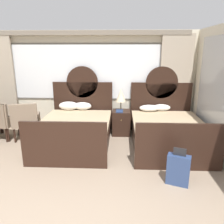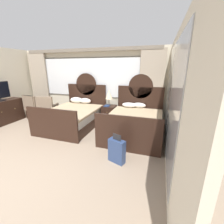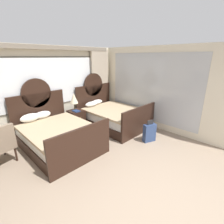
% 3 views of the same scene
% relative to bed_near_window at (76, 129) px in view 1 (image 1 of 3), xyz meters
% --- Properties ---
extents(wall_back_window, '(5.89, 0.22, 2.70)m').
position_rel_bed_near_window_xyz_m(wall_back_window, '(0.11, 1.14, 1.06)').
color(wall_back_window, beige).
rests_on(wall_back_window, ground_plane).
extents(bed_near_window, '(1.63, 2.22, 1.78)m').
position_rel_bed_near_window_xyz_m(bed_near_window, '(0.00, 0.00, 0.00)').
color(bed_near_window, black).
rests_on(bed_near_window, ground_plane).
extents(bed_near_mirror, '(1.63, 2.22, 1.78)m').
position_rel_bed_near_window_xyz_m(bed_near_mirror, '(2.14, -0.01, -0.00)').
color(bed_near_mirror, black).
rests_on(bed_near_mirror, ground_plane).
extents(nightstand_between_beds, '(0.47, 0.49, 0.65)m').
position_rel_bed_near_window_xyz_m(nightstand_between_beds, '(1.08, 0.69, -0.04)').
color(nightstand_between_beds, black).
rests_on(nightstand_between_beds, ground_plane).
extents(table_lamp_on_nightstand, '(0.27, 0.27, 0.59)m').
position_rel_bed_near_window_xyz_m(table_lamp_on_nightstand, '(1.06, 0.72, 0.69)').
color(table_lamp_on_nightstand, brown).
rests_on(table_lamp_on_nightstand, nightstand_between_beds).
extents(book_on_nightstand, '(0.18, 0.26, 0.03)m').
position_rel_bed_near_window_xyz_m(book_on_nightstand, '(1.03, 0.59, 0.30)').
color(book_on_nightstand, navy).
rests_on(book_on_nightstand, nightstand_between_beds).
extents(armchair_by_window_left, '(0.76, 0.76, 0.96)m').
position_rel_bed_near_window_xyz_m(armchair_by_window_left, '(-1.31, 0.22, 0.15)').
color(armchair_by_window_left, '#84705B').
rests_on(armchair_by_window_left, ground_plane).
extents(armchair_by_window_centre, '(0.71, 0.71, 0.96)m').
position_rel_bed_near_window_xyz_m(armchair_by_window_centre, '(-1.96, 0.21, 0.15)').
color(armchair_by_window_centre, '#84705B').
rests_on(armchair_by_window_centre, ground_plane).
extents(armchair_by_window_right, '(0.65, 0.65, 0.96)m').
position_rel_bed_near_window_xyz_m(armchair_by_window_right, '(-1.95, 0.21, 0.15)').
color(armchair_by_window_right, '#84705B').
rests_on(armchair_by_window_right, ground_plane).
extents(suitcase_on_floor, '(0.40, 0.28, 0.66)m').
position_rel_bed_near_window_xyz_m(suitcase_on_floor, '(2.03, -1.60, -0.10)').
color(suitcase_on_floor, navy).
rests_on(suitcase_on_floor, ground_plane).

